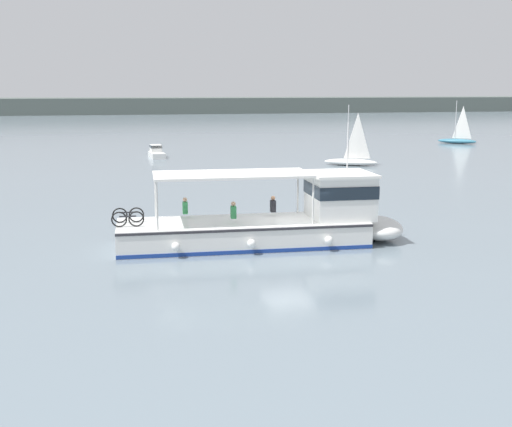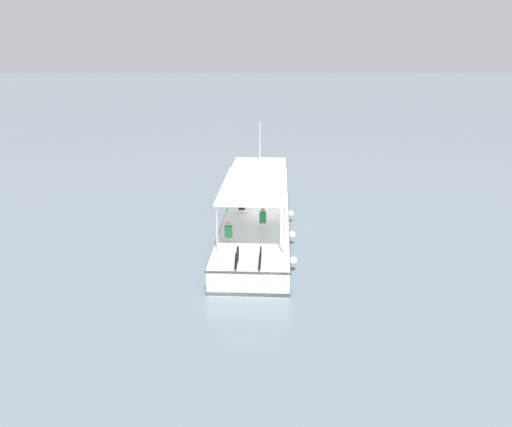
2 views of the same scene
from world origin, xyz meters
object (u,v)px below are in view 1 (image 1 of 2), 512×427
Objects in this scene: ferry_main at (279,221)px; motorboat_far_right at (156,152)px; sailboat_horizon_east at (457,139)px; sailboat_off_stern at (351,159)px.

ferry_main is 3.54× the size of motorboat_far_right.
sailboat_horizon_east is at bearing 51.76° from ferry_main.
ferry_main is 31.07m from sailboat_off_stern.
sailboat_off_stern is at bearing 62.01° from ferry_main.
ferry_main is 2.40× the size of sailboat_horizon_east.
sailboat_off_stern is (16.46, -11.03, -0.00)m from motorboat_far_right.
sailboat_horizon_east and sailboat_off_stern have the same top height.
motorboat_far_right is at bearing 146.19° from sailboat_off_stern.
sailboat_off_stern is at bearing -33.81° from motorboat_far_right.
sailboat_horizon_east reaches higher than ferry_main.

